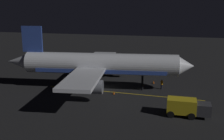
{
  "coord_description": "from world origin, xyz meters",
  "views": [
    {
      "loc": [
        42.84,
        13.45,
        14.0
      ],
      "look_at": [
        0.0,
        2.0,
        3.5
      ],
      "focal_mm": 42.58,
      "sensor_mm": 36.0,
      "label": 1
    }
  ],
  "objects_px": {
    "ground_crew_worker": "(162,84)",
    "traffic_cone_near_right": "(114,93)",
    "catering_truck": "(117,68)",
    "baggage_truck": "(186,108)",
    "traffic_cone_near_left": "(154,82)",
    "airliner": "(98,65)"
  },
  "relations": [
    {
      "from": "ground_crew_worker",
      "to": "traffic_cone_near_left",
      "type": "bearing_deg",
      "value": -151.49
    },
    {
      "from": "baggage_truck",
      "to": "catering_truck",
      "type": "bearing_deg",
      "value": -144.35
    },
    {
      "from": "ground_crew_worker",
      "to": "traffic_cone_near_right",
      "type": "xyz_separation_m",
      "value": [
        4.92,
        -7.37,
        -0.64
      ]
    },
    {
      "from": "baggage_truck",
      "to": "catering_truck",
      "type": "xyz_separation_m",
      "value": [
        -19.83,
        -14.22,
        0.08
      ]
    },
    {
      "from": "ground_crew_worker",
      "to": "baggage_truck",
      "type": "bearing_deg",
      "value": 20.01
    },
    {
      "from": "catering_truck",
      "to": "traffic_cone_near_left",
      "type": "distance_m",
      "value": 10.06
    },
    {
      "from": "airliner",
      "to": "traffic_cone_near_right",
      "type": "height_order",
      "value": "airliner"
    },
    {
      "from": "traffic_cone_near_left",
      "to": "airliner",
      "type": "bearing_deg",
      "value": -58.06
    },
    {
      "from": "airliner",
      "to": "traffic_cone_near_right",
      "type": "xyz_separation_m",
      "value": [
        2.4,
        3.52,
        -4.04
      ]
    },
    {
      "from": "catering_truck",
      "to": "traffic_cone_near_left",
      "type": "bearing_deg",
      "value": 57.16
    },
    {
      "from": "airliner",
      "to": "baggage_truck",
      "type": "height_order",
      "value": "airliner"
    },
    {
      "from": "catering_truck",
      "to": "traffic_cone_near_right",
      "type": "xyz_separation_m",
      "value": [
        13.54,
        2.77,
        -1.04
      ]
    },
    {
      "from": "baggage_truck",
      "to": "catering_truck",
      "type": "distance_m",
      "value": 24.4
    },
    {
      "from": "baggage_truck",
      "to": "traffic_cone_near_right",
      "type": "distance_m",
      "value": 13.11
    },
    {
      "from": "airliner",
      "to": "ground_crew_worker",
      "type": "bearing_deg",
      "value": 103.04
    },
    {
      "from": "catering_truck",
      "to": "traffic_cone_near_left",
      "type": "height_order",
      "value": "catering_truck"
    },
    {
      "from": "catering_truck",
      "to": "ground_crew_worker",
      "type": "relative_size",
      "value": 3.34
    },
    {
      "from": "catering_truck",
      "to": "ground_crew_worker",
      "type": "distance_m",
      "value": 13.31
    },
    {
      "from": "airliner",
      "to": "baggage_truck",
      "type": "distance_m",
      "value": 17.59
    },
    {
      "from": "catering_truck",
      "to": "ground_crew_worker",
      "type": "height_order",
      "value": "catering_truck"
    },
    {
      "from": "catering_truck",
      "to": "traffic_cone_near_left",
      "type": "xyz_separation_m",
      "value": [
        5.43,
        8.41,
        -1.04
      ]
    },
    {
      "from": "traffic_cone_near_left",
      "to": "traffic_cone_near_right",
      "type": "bearing_deg",
      "value": -34.82
    }
  ]
}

